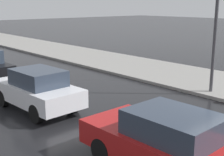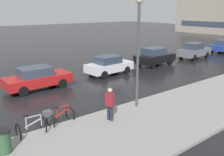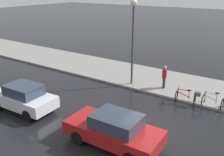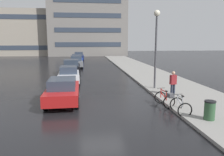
% 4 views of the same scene
% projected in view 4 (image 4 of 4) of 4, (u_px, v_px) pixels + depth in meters
% --- Properties ---
extents(ground_plane, '(140.00, 140.00, 0.00)m').
position_uv_depth(ground_plane, '(102.00, 106.00, 12.35)').
color(ground_plane, black).
extents(sidewalk_kerb, '(4.80, 60.00, 0.14)m').
position_uv_depth(sidewalk_kerb, '(152.00, 76.00, 22.82)').
color(sidewalk_kerb, gray).
rests_on(sidewalk_kerb, ground).
extents(bicycle_nearest, '(0.76, 1.12, 1.01)m').
position_uv_depth(bicycle_nearest, '(181.00, 106.00, 10.89)').
color(bicycle_nearest, black).
rests_on(bicycle_nearest, ground).
extents(bicycle_second, '(0.86, 1.44, 0.95)m').
position_uv_depth(bicycle_second, '(166.00, 98.00, 12.14)').
color(bicycle_second, black).
rests_on(bicycle_second, ground).
extents(car_red, '(1.91, 4.31, 1.49)m').
position_uv_depth(car_red, '(63.00, 91.00, 12.80)').
color(car_red, '#AD1919').
rests_on(car_red, ground).
extents(car_white, '(1.91, 3.93, 1.53)m').
position_uv_depth(car_white, '(69.00, 75.00, 18.64)').
color(car_white, silver).
rests_on(car_white, ground).
extents(car_black, '(2.02, 4.03, 1.65)m').
position_uv_depth(car_black, '(71.00, 67.00, 23.99)').
color(car_black, black).
rests_on(car_black, ground).
extents(car_grey, '(1.97, 4.23, 1.67)m').
position_uv_depth(car_grey, '(76.00, 62.00, 29.82)').
color(car_grey, slate).
rests_on(car_grey, ground).
extents(car_blue, '(2.11, 3.86, 1.52)m').
position_uv_depth(car_blue, '(77.00, 59.00, 35.86)').
color(car_blue, navy).
rests_on(car_blue, ground).
extents(car_navy, '(1.94, 4.24, 1.60)m').
position_uv_depth(car_navy, '(79.00, 56.00, 41.37)').
color(car_navy, navy).
rests_on(car_navy, ground).
extents(pedestrian, '(0.44, 0.31, 1.70)m').
position_uv_depth(pedestrian, '(173.00, 83.00, 14.20)').
color(pedestrian, '#1E2333').
rests_on(pedestrian, ground).
extents(streetlamp, '(0.45, 0.45, 5.81)m').
position_uv_depth(streetlamp, '(156.00, 35.00, 15.76)').
color(streetlamp, '#424247').
rests_on(streetlamp, ground).
extents(trash_bin, '(0.49, 0.49, 1.01)m').
position_uv_depth(trash_bin, '(209.00, 112.00, 9.73)').
color(trash_bin, '#2D5133').
rests_on(trash_bin, ground).
extents(building_facade_main, '(19.16, 10.24, 15.87)m').
position_uv_depth(building_facade_main, '(88.00, 24.00, 56.39)').
color(building_facade_main, gray).
rests_on(building_facade_main, ground).
extents(building_facade_side, '(19.37, 8.12, 11.43)m').
position_uv_depth(building_facade_side, '(30.00, 33.00, 56.46)').
color(building_facade_side, '#9E9384').
rests_on(building_facade_side, ground).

